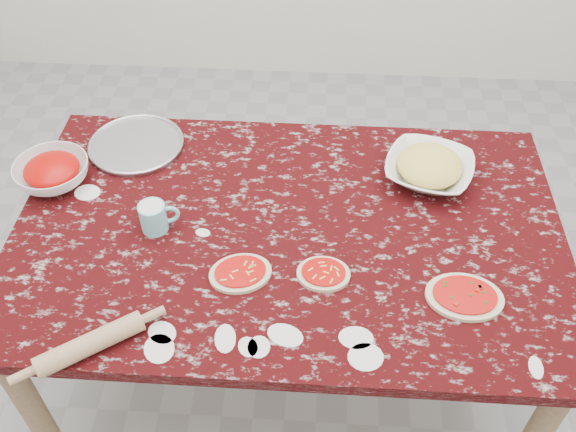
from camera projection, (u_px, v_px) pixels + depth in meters
The scene contains 10 objects.
ground at pixel (288, 365), 2.35m from camera, with size 4.00×4.00×0.00m, color gray.
worktable at pixel (288, 247), 1.88m from camera, with size 1.60×1.00×0.75m.
pizza_tray at pixel (136, 145), 2.07m from camera, with size 0.31×0.31×0.01m, color #B2B2B7.
sauce_bowl at pixel (53, 173), 1.93m from camera, with size 0.23×0.23×0.07m, color white.
cheese_bowl at pixel (429, 170), 1.95m from camera, with size 0.27×0.27×0.07m, color white.
flour_mug at pixel (154, 217), 1.78m from camera, with size 0.11×0.08×0.09m.
pizza_left at pixel (240, 273), 1.69m from camera, with size 0.20×0.18×0.02m.
pizza_mid at pixel (323, 274), 1.69m from camera, with size 0.15×0.12×0.02m.
pizza_right at pixel (464, 297), 1.63m from camera, with size 0.21×0.17×0.02m.
rolling_pin at pixel (90, 344), 1.51m from camera, with size 0.05×0.05×0.27m, color tan.
Camera 1 is at (0.08, -1.25, 2.07)m, focal length 39.02 mm.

